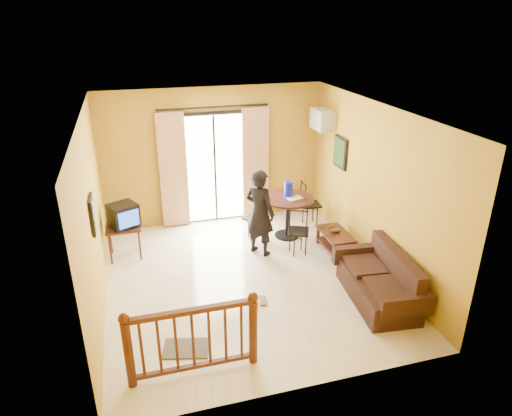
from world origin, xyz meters
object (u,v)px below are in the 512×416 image
object	(u,v)px
television	(123,215)
coffee_table	(335,239)
standing_person	(260,213)
dining_table	(288,205)
sofa	(381,283)

from	to	relation	value
television	coffee_table	size ratio (longest dim) A/B	0.71
standing_person	dining_table	bearing A→B (deg)	-94.89
dining_table	standing_person	world-z (taller)	standing_person
dining_table	sofa	size ratio (longest dim) A/B	0.57
dining_table	standing_person	size ratio (longest dim) A/B	0.62
television	sofa	size ratio (longest dim) A/B	0.34
television	dining_table	size ratio (longest dim) A/B	0.60
coffee_table	sofa	size ratio (longest dim) A/B	0.48
dining_table	coffee_table	xyz separation A→B (m)	(0.65, -0.82, -0.41)
standing_person	coffee_table	bearing A→B (deg)	-143.25
sofa	television	bearing A→B (deg)	152.40
sofa	standing_person	distance (m)	2.43
television	sofa	xyz separation A→B (m)	(3.72, -2.47, -0.52)
standing_person	sofa	bearing A→B (deg)	175.20
television	coffee_table	world-z (taller)	television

